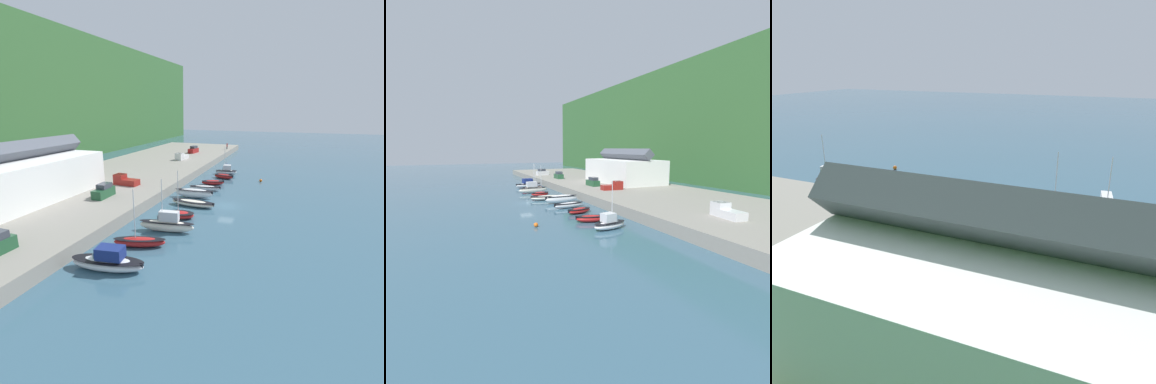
# 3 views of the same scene
# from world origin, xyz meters

# --- Properties ---
(ground_plane) EXTENTS (320.00, 320.00, 0.00)m
(ground_plane) POSITION_xyz_m (0.00, 0.00, 0.00)
(ground_plane) COLOR #385B70
(quay_promenade) EXTENTS (136.73, 27.72, 1.74)m
(quay_promenade) POSITION_xyz_m (0.00, 25.05, 0.87)
(quay_promenade) COLOR gray
(quay_promenade) RESTS_ON ground_plane
(harbor_clubhouse) EXTENTS (22.38, 12.56, 9.10)m
(harbor_clubhouse) POSITION_xyz_m (-10.89, 29.63, 5.06)
(harbor_clubhouse) COLOR white
(harbor_clubhouse) RESTS_ON quay_promenade
(moored_boat_2) EXTENTS (2.41, 7.54, 7.05)m
(moored_boat_2) POSITION_xyz_m (-12.92, 4.87, 1.04)
(moored_boat_2) COLOR white
(moored_boat_2) RESTS_ON ground_plane
(moored_boat_3) EXTENTS (2.80, 4.38, 7.05)m
(moored_boat_3) POSITION_xyz_m (-7.67, 5.11, 0.53)
(moored_boat_3) COLOR red
(moored_boat_3) RESTS_ON ground_plane
(moored_boat_4) EXTENTS (2.68, 7.70, 0.99)m
(moored_boat_4) POSITION_xyz_m (-1.94, 5.11, 0.53)
(moored_boat_4) COLOR white
(moored_boat_4) RESTS_ON ground_plane
(moored_boat_5) EXTENTS (2.04, 7.16, 1.66)m
(moored_boat_5) POSITION_xyz_m (2.64, 6.51, 0.87)
(moored_boat_5) COLOR white
(moored_boat_5) RESTS_ON ground_plane
(moored_boat_6) EXTENTS (2.48, 6.41, 1.01)m
(moored_boat_6) POSITION_xyz_m (7.79, 6.04, 0.55)
(moored_boat_6) COLOR silver
(moored_boat_6) RESTS_ON ground_plane
(moored_boat_7) EXTENTS (3.27, 5.11, 0.92)m
(moored_boat_7) POSITION_xyz_m (12.86, 5.88, 0.50)
(moored_boat_7) COLOR red
(moored_boat_7) RESTS_ON ground_plane
(moored_boat_8) EXTENTS (2.87, 5.00, 1.02)m
(moored_boat_8) POSITION_xyz_m (19.07, 5.04, 0.55)
(moored_boat_8) COLOR red
(moored_boat_8) RESTS_ON ground_plane
(moored_boat_9) EXTENTS (3.00, 5.52, 6.66)m
(moored_boat_9) POSITION_xyz_m (23.74, 5.58, 0.82)
(moored_boat_9) COLOR silver
(moored_boat_9) RESTS_ON ground_plane
(parked_car_0) EXTENTS (4.25, 1.91, 2.16)m
(parked_car_0) POSITION_xyz_m (-7.17, 18.47, 2.66)
(parked_car_0) COLOR #1E4C2D
(parked_car_0) RESTS_ON quay_promenade
(pickup_truck_0) EXTENTS (2.31, 4.86, 1.90)m
(pickup_truck_0) POSITION_xyz_m (0.90, 19.61, 2.56)
(pickup_truck_0) COLOR maroon
(pickup_truck_0) RESTS_ON quay_promenade
(mooring_buoy_0) EXTENTS (0.62, 0.62, 0.62)m
(mooring_buoy_0) POSITION_xyz_m (18.62, -3.31, 0.31)
(mooring_buoy_0) COLOR orange
(mooring_buoy_0) RESTS_ON ground_plane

